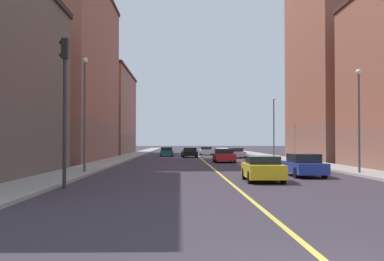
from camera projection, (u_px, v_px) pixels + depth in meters
name	position (u px, v px, depth m)	size (l,w,h in m)	color
sidewalk_left	(280.00, 158.00, 56.29)	(2.81, 168.00, 0.15)	#9E9B93
sidewalk_right	(122.00, 158.00, 55.82)	(2.81, 168.00, 0.15)	#9E9B93
lane_center_stripe	(201.00, 159.00, 56.06)	(0.16, 154.00, 0.01)	#E5D14C
building_left_mid	(339.00, 61.00, 51.86)	(8.59, 17.10, 21.72)	brown
building_right_midblock	(66.00, 72.00, 51.56)	(8.59, 24.40, 19.32)	brown
building_right_distant	(104.00, 113.00, 77.13)	(8.59, 22.89, 13.49)	brown
traffic_light_right_near	(64.00, 92.00, 20.76)	(0.40, 0.32, 6.62)	#2D2D2D
street_lamp_left_near	(359.00, 109.00, 29.34)	(0.36, 0.36, 6.44)	#4C4C51
street_lamp_right_near	(85.00, 103.00, 30.07)	(0.36, 0.36, 7.28)	#4C4C51
street_lamp_left_far	(274.00, 121.00, 56.00)	(0.36, 0.36, 7.13)	#4C4C51
car_silver	(236.00, 153.00, 58.77)	(2.02, 4.62, 1.26)	silver
car_black	(189.00, 152.00, 61.05)	(2.11, 4.52, 1.28)	black
car_yellow	(263.00, 169.00, 24.51)	(1.92, 4.05, 1.32)	gold
car_red	(224.00, 156.00, 46.54)	(2.02, 4.17, 1.34)	red
car_blue	(304.00, 165.00, 27.95)	(1.85, 4.44, 1.35)	#23389E
car_white	(206.00, 151.00, 71.49)	(1.87, 4.06, 1.25)	white
car_teal	(167.00, 152.00, 65.60)	(1.90, 4.32, 1.26)	#196670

